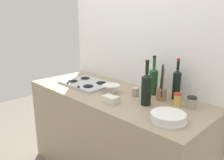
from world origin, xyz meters
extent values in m
cube|color=tan|center=(0.00, 0.00, 0.45)|extent=(1.80, 0.70, 0.90)
cube|color=white|center=(0.00, 0.38, 1.25)|extent=(1.90, 0.06, 2.50)
cube|color=#B2B2B7|center=(-0.37, 0.00, 0.91)|extent=(0.52, 0.37, 0.02)
cylinder|color=black|center=(-0.50, -0.08, 0.93)|extent=(0.09, 0.09, 0.01)
cylinder|color=black|center=(-0.24, -0.08, 0.93)|extent=(0.09, 0.09, 0.01)
cylinder|color=black|center=(-0.50, 0.08, 0.93)|extent=(0.09, 0.09, 0.01)
cylinder|color=black|center=(-0.24, 0.08, 0.93)|extent=(0.09, 0.09, 0.01)
cylinder|color=black|center=(-0.46, -0.17, 0.93)|extent=(0.02, 0.02, 0.02)
cylinder|color=black|center=(-0.28, -0.17, 0.93)|extent=(0.02, 0.02, 0.02)
cylinder|color=white|center=(0.69, -0.16, 0.91)|extent=(0.23, 0.23, 0.01)
cylinder|color=white|center=(0.68, -0.15, 0.92)|extent=(0.23, 0.23, 0.01)
cylinder|color=white|center=(0.68, -0.15, 0.94)|extent=(0.23, 0.23, 0.01)
cylinder|color=white|center=(0.68, -0.16, 0.95)|extent=(0.23, 0.23, 0.01)
cylinder|color=black|center=(0.40, -0.02, 1.01)|extent=(0.08, 0.08, 0.22)
cone|color=black|center=(0.40, -0.02, 1.14)|extent=(0.08, 0.08, 0.03)
cylinder|color=black|center=(0.40, -0.02, 1.19)|extent=(0.03, 0.03, 0.09)
cylinder|color=black|center=(0.40, -0.02, 1.25)|extent=(0.03, 0.03, 0.02)
cylinder|color=#19471E|center=(0.29, 0.23, 1.01)|extent=(0.08, 0.08, 0.22)
cone|color=#19471E|center=(0.29, 0.23, 1.13)|extent=(0.08, 0.08, 0.03)
cylinder|color=#19471E|center=(0.29, 0.23, 1.19)|extent=(0.03, 0.03, 0.09)
cylinder|color=black|center=(0.29, 0.23, 1.24)|extent=(0.03, 0.03, 0.02)
cylinder|color=black|center=(0.49, 0.26, 1.01)|extent=(0.07, 0.07, 0.23)
cone|color=black|center=(0.49, 0.26, 1.14)|extent=(0.07, 0.07, 0.02)
cylinder|color=black|center=(0.49, 0.26, 1.19)|extent=(0.02, 0.02, 0.08)
cylinder|color=#B21E1E|center=(0.49, 0.26, 1.24)|extent=(0.03, 0.03, 0.02)
cylinder|color=white|center=(0.00, -0.01, 0.91)|extent=(0.07, 0.07, 0.01)
cone|color=white|center=(0.00, -0.01, 0.94)|extent=(0.16, 0.16, 0.07)
cube|color=silver|center=(0.17, -0.18, 0.93)|extent=(0.14, 0.10, 0.05)
cylinder|color=#996B4C|center=(0.42, 0.16, 0.95)|extent=(0.08, 0.08, 0.10)
cylinder|color=#262626|center=(0.43, 0.14, 1.07)|extent=(0.05, 0.04, 0.26)
cylinder|color=#997247|center=(0.44, 0.15, 1.05)|extent=(0.03, 0.04, 0.22)
cylinder|color=#997247|center=(0.42, 0.17, 1.05)|extent=(0.01, 0.03, 0.23)
cylinder|color=#262626|center=(0.44, 0.14, 1.07)|extent=(0.04, 0.05, 0.27)
cylinder|color=#9E998C|center=(0.21, 0.08, 0.93)|extent=(0.06, 0.06, 0.06)
cylinder|color=beige|center=(0.21, 0.08, 0.97)|extent=(0.06, 0.06, 0.01)
cylinder|color=gold|center=(0.58, 0.13, 0.95)|extent=(0.06, 0.06, 0.09)
cylinder|color=red|center=(0.58, 0.13, 1.00)|extent=(0.06, 0.06, 0.01)
cylinder|color=#9E998C|center=(0.68, 0.17, 0.94)|extent=(0.07, 0.07, 0.08)
cylinder|color=black|center=(0.68, 0.17, 0.98)|extent=(0.07, 0.07, 0.01)
camera|label=1|loc=(1.38, -1.36, 1.55)|focal=35.81mm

